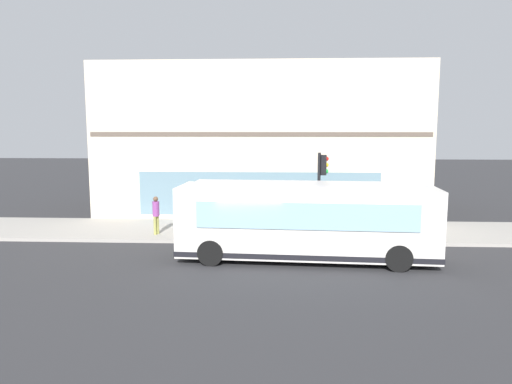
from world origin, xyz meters
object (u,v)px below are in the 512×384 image
traffic_light_near_corner (322,180)px  newspaper_vending_box (334,218)px  fire_hydrant (254,228)px  pedestrian_by_light_pole (313,210)px  city_bus_nearside (306,222)px  pedestrian_near_building_entrance (156,212)px  pedestrian_walking_along_curb (181,207)px  pedestrian_near_hydrant (359,208)px

traffic_light_near_corner → newspaper_vending_box: bearing=-17.2°
fire_hydrant → pedestrian_by_light_pole: bearing=-55.0°
city_bus_nearside → fire_hydrant: bearing=32.0°
city_bus_nearside → traffic_light_near_corner: size_ratio=2.56×
traffic_light_near_corner → pedestrian_by_light_pole: 3.29m
fire_hydrant → pedestrian_by_light_pole: size_ratio=0.46×
city_bus_nearside → pedestrian_by_light_pole: city_bus_nearside is taller
fire_hydrant → city_bus_nearside: bearing=-148.0°
pedestrian_by_light_pole → traffic_light_near_corner: bearing=-175.9°
city_bus_nearside → pedestrian_near_building_entrance: (3.61, 6.91, -0.34)m
newspaper_vending_box → pedestrian_walking_along_curb: bearing=93.8°
city_bus_nearside → pedestrian_near_hydrant: 6.33m
pedestrian_walking_along_curb → newspaper_vending_box: bearing=-86.2°
city_bus_nearside → traffic_light_near_corner: traffic_light_near_corner is taller
traffic_light_near_corner → pedestrian_near_building_entrance: (0.80, 7.76, -1.71)m
pedestrian_near_hydrant → newspaper_vending_box: (0.28, 1.22, -0.59)m
city_bus_nearside → pedestrian_near_building_entrance: city_bus_nearside is taller
pedestrian_walking_along_curb → newspaper_vending_box: 7.88m
pedestrian_near_building_entrance → pedestrian_near_hydrant: size_ratio=1.01×
traffic_light_near_corner → fire_hydrant: (0.71, 3.05, -2.41)m
pedestrian_by_light_pole → pedestrian_near_building_entrance: bearing=104.2°
pedestrian_walking_along_curb → pedestrian_by_light_pole: size_ratio=1.11×
pedestrian_near_hydrant → pedestrian_near_building_entrance: bearing=101.1°
pedestrian_walking_along_curb → newspaper_vending_box: size_ratio=1.96×
city_bus_nearside → fire_hydrant: 4.29m
pedestrian_walking_along_curb → pedestrian_near_building_entrance: 1.90m
traffic_light_near_corner → newspaper_vending_box: traffic_light_near_corner is taller
city_bus_nearside → pedestrian_near_hydrant: city_bus_nearside is taller
pedestrian_by_light_pole → newspaper_vending_box: pedestrian_by_light_pole is taller
traffic_light_near_corner → fire_hydrant: traffic_light_near_corner is taller
pedestrian_by_light_pole → newspaper_vending_box: 1.26m
fire_hydrant → newspaper_vending_box: (2.31, -3.99, 0.09)m
traffic_light_near_corner → pedestrian_walking_along_curb: (2.50, 6.91, -1.75)m
city_bus_nearside → traffic_light_near_corner: (2.82, -0.85, 1.36)m
traffic_light_near_corner → pedestrian_near_building_entrance: size_ratio=2.17×
pedestrian_by_light_pole → fire_hydrant: bearing=125.0°
city_bus_nearside → newspaper_vending_box: bearing=-17.0°
newspaper_vending_box → traffic_light_near_corner: bearing=162.8°
pedestrian_by_light_pole → newspaper_vending_box: size_ratio=1.77×
pedestrian_walking_along_curb → pedestrian_near_hydrant: 9.07m
city_bus_nearside → fire_hydrant: size_ratio=13.75×
pedestrian_by_light_pole → newspaper_vending_box: bearing=-74.5°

